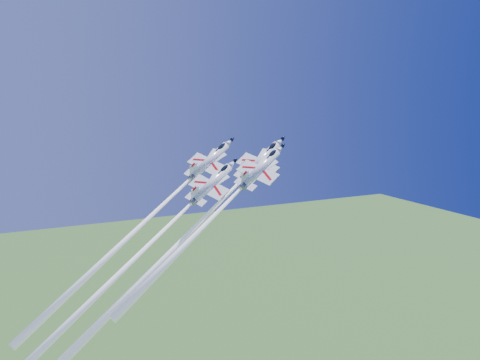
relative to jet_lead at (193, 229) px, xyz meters
name	(u,v)px	position (x,y,z in m)	size (l,w,h in m)	color
jet_lead	(193,229)	(0.00, 0.00, 0.00)	(45.49, 25.02, 44.21)	white
jet_left	(143,224)	(-9.06, 5.73, 0.75)	(42.92, 23.62, 41.73)	white
jet_right	(213,217)	(2.17, -4.96, 3.25)	(35.59, 18.57, 33.75)	white
jet_slot	(137,256)	(-12.69, -2.69, -3.39)	(43.56, 24.26, 42.54)	white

